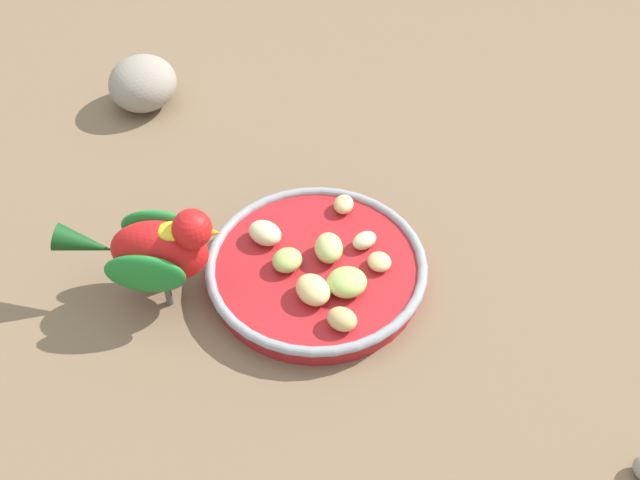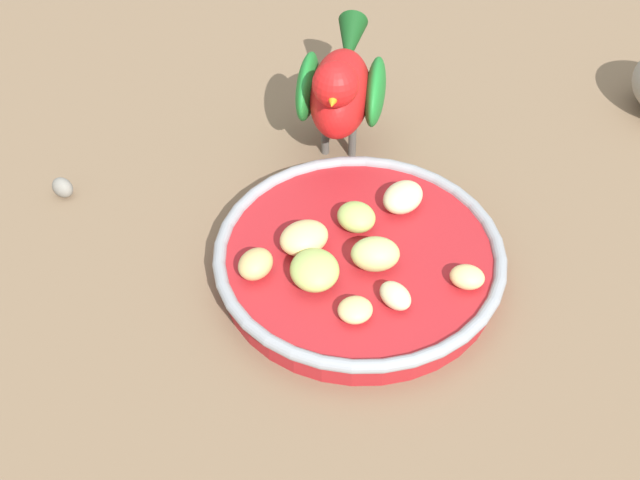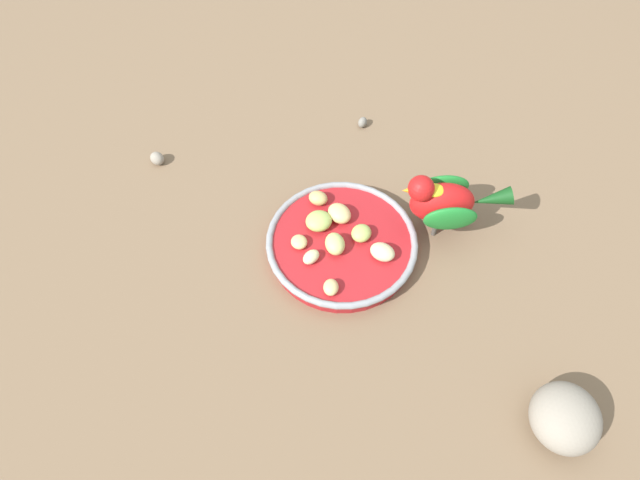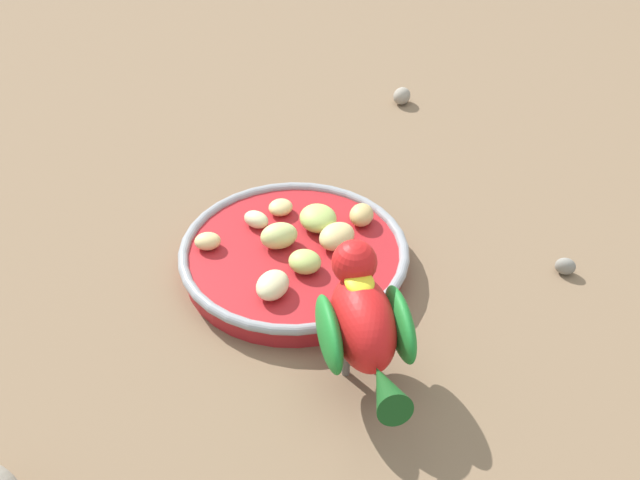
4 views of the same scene
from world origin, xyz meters
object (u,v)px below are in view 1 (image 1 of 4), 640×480
at_px(parrot, 156,248).
at_px(rock_large, 143,83).
at_px(apple_piece_7, 379,262).
at_px(apple_piece_3, 265,233).
at_px(feeding_bowl, 316,269).
at_px(apple_piece_1, 364,240).
at_px(apple_piece_0, 347,282).
at_px(apple_piece_5, 344,204).
at_px(apple_piece_6, 342,319).
at_px(apple_piece_8, 313,290).
at_px(apple_piece_2, 287,260).
at_px(apple_piece_4, 328,249).

height_order(parrot, rock_large, parrot).
bearing_deg(apple_piece_7, apple_piece_3, 97.13).
distance_m(feeding_bowl, apple_piece_1, 0.06).
relative_size(apple_piece_0, apple_piece_7, 1.56).
bearing_deg(apple_piece_5, parrot, 142.92).
bearing_deg(feeding_bowl, rock_large, 61.29).
height_order(apple_piece_0, parrot, parrot).
height_order(apple_piece_1, rock_large, rock_large).
bearing_deg(apple_piece_6, apple_piece_0, 17.61).
distance_m(apple_piece_6, apple_piece_7, 0.08).
distance_m(apple_piece_0, apple_piece_8, 0.03).
distance_m(feeding_bowl, apple_piece_8, 0.05).
height_order(apple_piece_2, apple_piece_3, apple_piece_3).
height_order(apple_piece_1, apple_piece_5, same).
distance_m(apple_piece_1, apple_piece_6, 0.11).
height_order(apple_piece_1, apple_piece_4, apple_piece_4).
distance_m(apple_piece_1, apple_piece_5, 0.06).
height_order(apple_piece_1, parrot, parrot).
height_order(apple_piece_4, apple_piece_5, apple_piece_4).
bearing_deg(apple_piece_2, apple_piece_5, -10.68).
bearing_deg(apple_piece_7, apple_piece_0, 156.88).
bearing_deg(apple_piece_4, apple_piece_1, -42.64).
distance_m(apple_piece_0, apple_piece_4, 0.05).
relative_size(apple_piece_8, rock_large, 0.44).
distance_m(apple_piece_0, parrot, 0.19).
xyz_separation_m(apple_piece_4, parrot, (-0.10, 0.14, 0.03)).
xyz_separation_m(apple_piece_1, apple_piece_4, (-0.03, 0.03, 0.00)).
xyz_separation_m(apple_piece_0, rock_large, (0.20, 0.37, -0.00)).
bearing_deg(apple_piece_4, apple_piece_6, -147.31).
bearing_deg(apple_piece_3, apple_piece_8, -122.22).
relative_size(apple_piece_3, rock_large, 0.42).
bearing_deg(apple_piece_0, apple_piece_4, 46.96).
distance_m(apple_piece_2, apple_piece_5, 0.10).
relative_size(parrot, rock_large, 1.85).
bearing_deg(apple_piece_2, apple_piece_7, -65.14).
xyz_separation_m(apple_piece_2, apple_piece_5, (0.10, -0.02, -0.00)).
height_order(apple_piece_5, rock_large, rock_large).
height_order(apple_piece_3, rock_large, rock_large).
distance_m(feeding_bowl, parrot, 0.16).
relative_size(apple_piece_4, apple_piece_8, 0.95).
relative_size(apple_piece_0, apple_piece_1, 1.46).
distance_m(feeding_bowl, apple_piece_3, 0.07).
bearing_deg(apple_piece_7, rock_large, 68.11).
distance_m(apple_piece_4, apple_piece_7, 0.05).
distance_m(apple_piece_3, apple_piece_7, 0.12).
bearing_deg(apple_piece_3, apple_piece_1, -69.82).
distance_m(apple_piece_1, apple_piece_2, 0.08).
xyz_separation_m(apple_piece_0, apple_piece_1, (0.06, 0.01, -0.00)).
xyz_separation_m(feeding_bowl, parrot, (-0.08, 0.13, 0.05)).
bearing_deg(apple_piece_3, apple_piece_7, -82.87).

